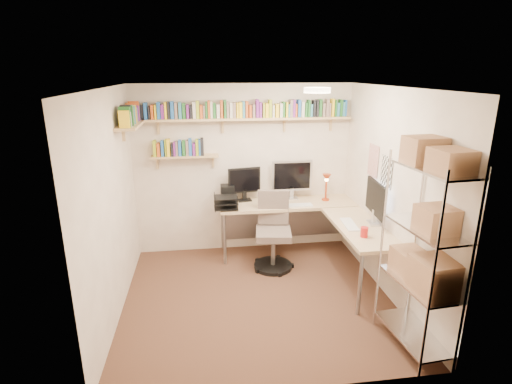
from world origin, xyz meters
TOP-DOWN VIEW (x-y plane):
  - ground at (0.00, 0.00)m, footprint 3.20×3.20m
  - room_shell at (0.00, 0.00)m, footprint 3.24×3.04m
  - wall_shelves at (-0.42, 1.30)m, footprint 3.12×1.09m
  - corner_desk at (0.70, 0.94)m, footprint 2.16×2.10m
  - office_chair at (0.33, 0.80)m, footprint 0.57×0.58m
  - wire_rack at (1.42, -1.13)m, footprint 0.49×0.88m

SIDE VIEW (x-z plane):
  - ground at x=0.00m, z-range 0.00..0.00m
  - office_chair at x=0.33m, z-range -0.09..0.99m
  - corner_desk at x=0.70m, z-range 0.10..1.50m
  - wire_rack at x=1.42m, z-range 0.19..2.30m
  - room_shell at x=0.00m, z-range 0.29..2.81m
  - wall_shelves at x=-0.42m, z-range 1.63..2.43m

